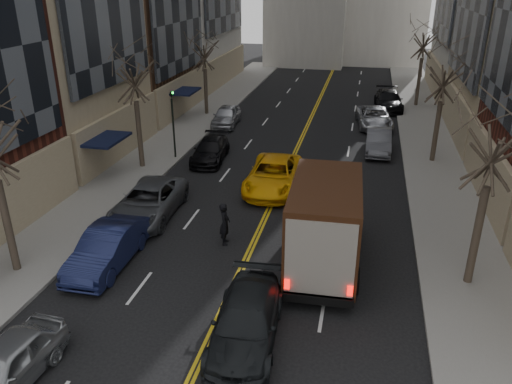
{
  "coord_description": "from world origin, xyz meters",
  "views": [
    {
      "loc": [
        4.35,
        -6.67,
        11.05
      ],
      "look_at": [
        -0.04,
        13.02,
        2.2
      ],
      "focal_mm": 35.0,
      "sensor_mm": 36.0,
      "label": 1
    }
  ],
  "objects_px": {
    "ups_truck": "(325,222)",
    "taxi": "(273,175)",
    "observer_sedan": "(246,322)",
    "pedestrian": "(225,224)"
  },
  "relations": [
    {
      "from": "ups_truck",
      "to": "observer_sedan",
      "type": "height_order",
      "value": "ups_truck"
    },
    {
      "from": "taxi",
      "to": "pedestrian",
      "type": "distance_m",
      "value": 6.62
    },
    {
      "from": "observer_sedan",
      "to": "taxi",
      "type": "bearing_deg",
      "value": 92.87
    },
    {
      "from": "ups_truck",
      "to": "observer_sedan",
      "type": "distance_m",
      "value": 5.77
    },
    {
      "from": "observer_sedan",
      "to": "pedestrian",
      "type": "relative_size",
      "value": 2.7
    },
    {
      "from": "ups_truck",
      "to": "taxi",
      "type": "xyz_separation_m",
      "value": [
        -3.49,
        7.32,
        -1.1
      ]
    },
    {
      "from": "observer_sedan",
      "to": "pedestrian",
      "type": "xyz_separation_m",
      "value": [
        -2.43,
        6.06,
        0.23
      ]
    },
    {
      "from": "pedestrian",
      "to": "taxi",
      "type": "bearing_deg",
      "value": -18.6
    },
    {
      "from": "pedestrian",
      "to": "observer_sedan",
      "type": "bearing_deg",
      "value": -168.66
    },
    {
      "from": "ups_truck",
      "to": "pedestrian",
      "type": "xyz_separation_m",
      "value": [
        -4.42,
        0.77,
        -0.95
      ]
    }
  ]
}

